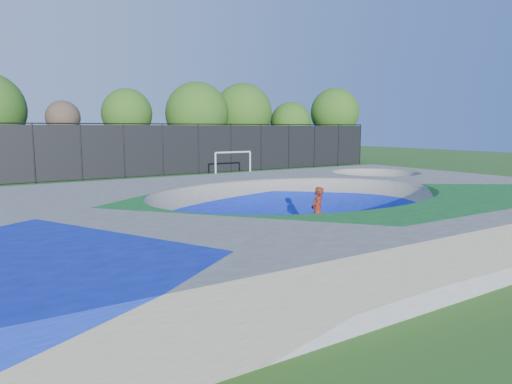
# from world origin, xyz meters

# --- Properties ---
(ground) EXTENTS (120.00, 120.00, 0.00)m
(ground) POSITION_xyz_m (0.00, 0.00, 0.00)
(ground) COLOR #275417
(ground) RESTS_ON ground
(skate_deck) EXTENTS (22.00, 14.00, 1.50)m
(skate_deck) POSITION_xyz_m (0.00, 0.00, 0.75)
(skate_deck) COLOR gray
(skate_deck) RESTS_ON ground
(skater) EXTENTS (0.72, 0.61, 1.69)m
(skater) POSITION_xyz_m (0.32, -0.61, 0.84)
(skater) COLOR red
(skater) RESTS_ON ground
(skateboard) EXTENTS (0.81, 0.49, 0.05)m
(skateboard) POSITION_xyz_m (0.32, -0.61, 0.03)
(skateboard) COLOR black
(skateboard) RESTS_ON ground
(soccer_goal) EXTENTS (3.02, 0.12, 2.00)m
(soccer_goal) POSITION_xyz_m (6.64, 16.46, 1.38)
(soccer_goal) COLOR silver
(soccer_goal) RESTS_ON ground
(fence) EXTENTS (48.09, 0.09, 4.04)m
(fence) POSITION_xyz_m (0.00, 21.00, 2.10)
(fence) COLOR black
(fence) RESTS_ON ground
(treeline) EXTENTS (52.89, 7.67, 8.09)m
(treeline) POSITION_xyz_m (2.70, 26.21, 4.99)
(treeline) COLOR #453422
(treeline) RESTS_ON ground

